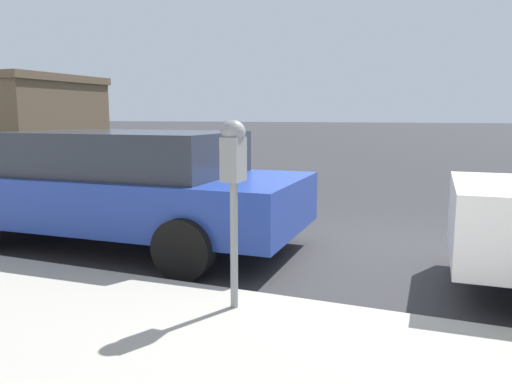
{
  "coord_description": "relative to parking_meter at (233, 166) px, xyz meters",
  "views": [
    {
      "loc": [
        -6.04,
        -0.96,
        1.65
      ],
      "look_at": [
        -2.29,
        0.56,
        1.03
      ],
      "focal_mm": 35.0,
      "sensor_mm": 36.0,
      "label": 1
    }
  ],
  "objects": [
    {
      "name": "parking_meter",
      "position": [
        0.0,
        0.0,
        0.0
      ],
      "size": [
        0.21,
        0.19,
        1.48
      ],
      "color": "gray",
      "rests_on": "sidewalk"
    },
    {
      "name": "ground_plane",
      "position": [
        2.58,
        -0.62,
        -1.27
      ],
      "size": [
        220.0,
        220.0,
        0.0
      ],
      "primitive_type": "plane",
      "color": "#2B2B2D"
    },
    {
      "name": "car_blue",
      "position": [
        1.7,
        2.4,
        -0.49
      ],
      "size": [
        2.3,
        4.92,
        1.45
      ],
      "rotation": [
        0.0,
        0.0,
        0.04
      ],
      "color": "navy",
      "rests_on": "ground_plane"
    }
  ]
}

